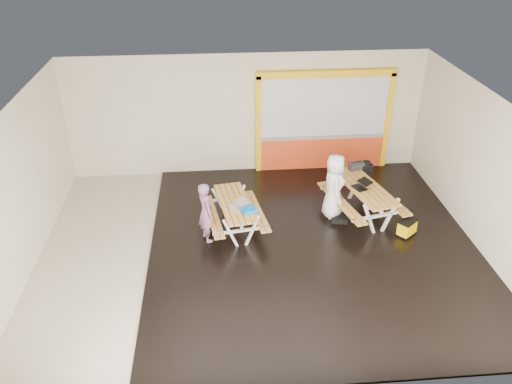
{
  "coord_description": "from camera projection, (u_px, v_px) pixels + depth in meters",
  "views": [
    {
      "loc": [
        -0.91,
        -9.71,
        7.03
      ],
      "look_at": [
        0.0,
        0.9,
        1.0
      ],
      "focal_mm": 36.24,
      "sensor_mm": 36.0,
      "label": 1
    }
  ],
  "objects": [
    {
      "name": "picnic_table_left",
      "position": [
        235.0,
        209.0,
        12.34
      ],
      "size": [
        1.6,
        2.13,
        0.78
      ],
      "color": "gold",
      "rests_on": "deck"
    },
    {
      "name": "picnic_table_right",
      "position": [
        363.0,
        193.0,
        12.86
      ],
      "size": [
        1.97,
        2.49,
        0.88
      ],
      "color": "gold",
      "rests_on": "deck"
    },
    {
      "name": "laptop_left",
      "position": [
        239.0,
        205.0,
        12.02
      ],
      "size": [
        0.5,
        0.48,
        0.17
      ],
      "color": "silver",
      "rests_on": "picnic_table_left"
    },
    {
      "name": "fluke_bag",
      "position": [
        407.0,
        228.0,
        12.26
      ],
      "size": [
        0.55,
        0.53,
        0.4
      ],
      "color": "black",
      "rests_on": "deck"
    },
    {
      "name": "backpack",
      "position": [
        366.0,
        170.0,
        13.66
      ],
      "size": [
        0.35,
        0.27,
        0.51
      ],
      "color": "black",
      "rests_on": "picnic_table_right"
    },
    {
      "name": "kiosk",
      "position": [
        323.0,
        124.0,
        14.81
      ],
      "size": [
        3.88,
        0.16,
        3.0
      ],
      "color": "#E3481C",
      "rests_on": "room"
    },
    {
      "name": "toolbox",
      "position": [
        356.0,
        166.0,
        13.52
      ],
      "size": [
        0.43,
        0.28,
        0.23
      ],
      "color": "black",
      "rests_on": "picnic_table_right"
    },
    {
      "name": "deck",
      "position": [
        313.0,
        245.0,
        12.03
      ],
      "size": [
        7.5,
        7.98,
        0.05
      ],
      "primitive_type": "cube",
      "color": "black",
      "rests_on": "room"
    },
    {
      "name": "person_right",
      "position": [
        334.0,
        186.0,
        12.68
      ],
      "size": [
        0.57,
        0.84,
        1.66
      ],
      "primitive_type": "imported",
      "rotation": [
        0.0,
        0.0,
        1.52
      ],
      "color": "white",
      "rests_on": "deck"
    },
    {
      "name": "dark_case",
      "position": [
        339.0,
        219.0,
        12.84
      ],
      "size": [
        0.43,
        0.35,
        0.14
      ],
      "primitive_type": "cube",
      "rotation": [
        0.0,
        0.0,
        -0.18
      ],
      "color": "black",
      "rests_on": "deck"
    },
    {
      "name": "person_left",
      "position": [
        206.0,
        212.0,
        11.8
      ],
      "size": [
        0.52,
        0.63,
        1.47
      ],
      "primitive_type": "imported",
      "rotation": [
        0.0,
        0.0,
        1.94
      ],
      "color": "slate",
      "rests_on": "deck"
    },
    {
      "name": "blue_pouch",
      "position": [
        249.0,
        210.0,
        11.85
      ],
      "size": [
        0.37,
        0.32,
        0.09
      ],
      "primitive_type": "cube",
      "rotation": [
        0.0,
        0.0,
        0.37
      ],
      "color": "#006AE3",
      "rests_on": "picnic_table_left"
    },
    {
      "name": "room",
      "position": [
        260.0,
        182.0,
        11.09
      ],
      "size": [
        10.02,
        8.02,
        3.52
      ],
      "color": "beige",
      "rests_on": "ground"
    },
    {
      "name": "laptop_right",
      "position": [
        361.0,
        185.0,
        12.66
      ],
      "size": [
        0.53,
        0.5,
        0.18
      ],
      "color": "black",
      "rests_on": "picnic_table_right"
    }
  ]
}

